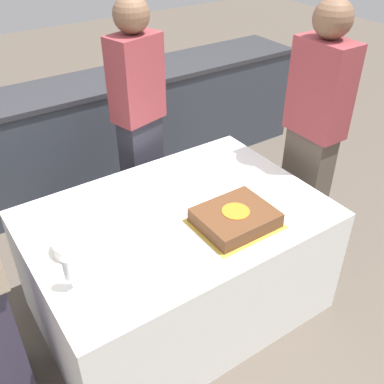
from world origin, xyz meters
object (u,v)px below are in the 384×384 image
at_px(wine_glass, 69,269).
at_px(person_cutting_cake, 139,123).
at_px(person_seated_right, 313,135).
at_px(cake, 235,218).
at_px(plate_stack, 76,244).

height_order(wine_glass, person_cutting_cake, person_cutting_cake).
height_order(wine_glass, person_seated_right, person_seated_right).
distance_m(person_cutting_cake, person_seated_right, 1.13).
height_order(cake, wine_glass, wine_glass).
bearing_deg(person_cutting_cake, person_seated_right, 121.94).
bearing_deg(wine_glass, person_cutting_cake, 48.13).
distance_m(plate_stack, person_seated_right, 1.60).
bearing_deg(plate_stack, person_seated_right, -0.96).
bearing_deg(cake, person_seated_right, 17.28).
xyz_separation_m(cake, wine_glass, (-0.88, 0.05, 0.08)).
xyz_separation_m(plate_stack, person_seated_right, (1.59, -0.03, 0.15)).
bearing_deg(wine_glass, cake, -3.02).
bearing_deg(cake, wine_glass, 176.98).
bearing_deg(cake, plate_stack, 159.88).
bearing_deg(wine_glass, person_seated_right, 6.98).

